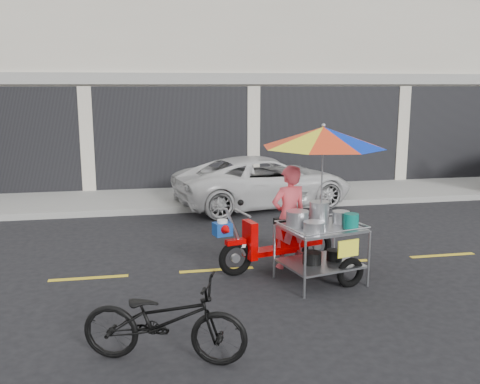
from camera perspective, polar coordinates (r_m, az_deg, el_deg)
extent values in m
plane|color=black|center=(9.21, 10.00, -7.41)|extent=(90.00, 90.00, 0.00)
cube|color=gray|center=(14.29, 2.22, -0.20)|extent=(45.00, 3.00, 0.15)
cube|color=beige|center=(18.93, -1.20, 14.58)|extent=(36.00, 8.00, 8.00)
cube|color=black|center=(15.02, 1.43, 5.68)|extent=(35.28, 0.06, 2.90)
cube|color=gray|center=(14.92, 1.48, 11.99)|extent=(36.00, 0.12, 0.30)
cube|color=gold|center=(9.21, 10.00, -7.39)|extent=(42.00, 0.10, 0.01)
imported|color=silver|center=(13.13, 2.62, 1.15)|extent=(4.74, 2.93, 1.22)
imported|color=black|center=(5.92, -8.08, -13.37)|extent=(1.91, 1.16, 0.95)
torus|color=black|center=(8.40, -0.48, -7.08)|extent=(0.58, 0.24, 0.57)
torus|color=black|center=(9.08, 8.19, -5.77)|extent=(0.58, 0.24, 0.57)
cylinder|color=#9EA0A5|center=(8.40, -0.48, -7.08)|extent=(0.15, 0.09, 0.14)
cylinder|color=#9EA0A5|center=(9.08, 8.19, -5.77)|extent=(0.15, 0.09, 0.14)
cube|color=#BD0000|center=(8.32, -0.48, -5.33)|extent=(0.34, 0.19, 0.08)
cylinder|color=#9EA0A5|center=(8.28, -0.48, -4.34)|extent=(0.36, 0.13, 0.80)
cube|color=#BD0000|center=(8.42, 1.07, -5.13)|extent=(0.20, 0.36, 0.60)
cube|color=#BD0000|center=(8.68, 3.74, -6.21)|extent=(0.84, 0.46, 0.08)
cube|color=#BD0000|center=(8.83, 6.33, -4.41)|extent=(0.79, 0.43, 0.40)
cube|color=black|center=(8.72, 5.80, -3.04)|extent=(0.69, 0.39, 0.10)
cylinder|color=#9EA0A5|center=(8.25, 0.27, -2.25)|extent=(0.17, 0.54, 0.04)
sphere|color=black|center=(8.42, 0.07, -1.13)|extent=(0.10, 0.10, 0.10)
cylinder|color=white|center=(8.39, 0.27, -5.69)|extent=(0.14, 0.14, 0.05)
cube|color=navy|center=(8.17, -1.89, -3.97)|extent=(0.30, 0.27, 0.20)
cylinder|color=white|center=(8.14, -1.89, -3.16)|extent=(0.19, 0.19, 0.05)
cone|color=#BD0000|center=(8.02, -1.42, -4.13)|extent=(0.23, 0.26, 0.18)
torus|color=black|center=(8.13, 11.68, -8.41)|extent=(0.47, 0.21, 0.46)
cylinder|color=#9EA0A5|center=(7.53, 6.94, -8.22)|extent=(0.04, 0.04, 0.85)
cylinder|color=#9EA0A5|center=(8.27, 3.68, -6.36)|extent=(0.04, 0.04, 0.85)
cylinder|color=#9EA0A5|center=(8.13, 13.58, -6.97)|extent=(0.04, 0.04, 0.85)
cylinder|color=#9EA0A5|center=(8.82, 9.99, -5.38)|extent=(0.04, 0.04, 0.85)
cube|color=#9EA0A5|center=(8.21, 8.56, -7.51)|extent=(1.28, 1.13, 0.03)
cube|color=#9EA0A5|center=(8.05, 8.68, -3.82)|extent=(1.28, 1.13, 0.04)
cylinder|color=#9EA0A5|center=(7.68, 10.52, -4.17)|extent=(1.07, 0.28, 0.02)
cylinder|color=#9EA0A5|center=(8.40, 7.02, -2.72)|extent=(1.07, 0.28, 0.02)
cylinder|color=#9EA0A5|center=(7.76, 5.29, -3.87)|extent=(0.24, 0.88, 0.02)
cylinder|color=#9EA0A5|center=(8.34, 11.84, -2.98)|extent=(0.24, 0.88, 0.02)
cylinder|color=#9EA0A5|center=(8.57, 6.92, -6.66)|extent=(0.22, 0.73, 0.04)
cylinder|color=#9EA0A5|center=(8.43, 7.00, -3.44)|extent=(0.22, 0.73, 0.04)
cube|color=yellow|center=(7.81, 11.48, -5.92)|extent=(0.34, 0.10, 0.25)
cylinder|color=#B7B7BC|center=(8.03, 6.14, -2.88)|extent=(0.40, 0.40, 0.21)
cylinder|color=#B7B7BC|center=(8.24, 8.46, -2.21)|extent=(0.36, 0.36, 0.31)
cylinder|color=#B7B7BC|center=(8.27, 10.70, -2.74)|extent=(0.31, 0.31, 0.17)
cylinder|color=#B7B7BC|center=(7.75, 7.88, -3.75)|extent=(0.36, 0.36, 0.13)
cylinder|color=#07675A|center=(8.02, 11.76, -3.05)|extent=(0.26, 0.26, 0.22)
cylinder|color=black|center=(8.10, 7.69, -6.97)|extent=(0.34, 0.34, 0.18)
cylinder|color=black|center=(8.31, 10.03, -6.63)|extent=(0.29, 0.29, 0.16)
cylinder|color=#9EA0A5|center=(8.00, 8.74, 1.55)|extent=(0.03, 0.03, 1.49)
sphere|color=#9EA0A5|center=(7.91, 8.91, 7.03)|extent=(0.06, 0.06, 0.06)
imported|color=#E44852|center=(8.66, 5.24, -2.68)|extent=(0.69, 0.54, 1.69)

